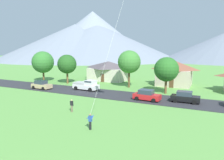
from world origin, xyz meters
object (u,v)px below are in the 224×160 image
(house_right_center, at_px, (174,73))
(watcher_person, at_px, (72,105))
(tree_left_of_center, at_px, (67,64))
(parked_car_red_west_end, at_px, (147,95))
(tree_right_of_center, at_px, (43,62))
(tree_near_right, at_px, (166,69))
(parked_car_black_east_end, at_px, (185,97))
(parked_car_tan_mid_west, at_px, (41,85))
(tree_center, at_px, (129,62))
(pickup_truck_white_west_side, at_px, (87,85))
(house_left_center, at_px, (108,70))

(house_right_center, bearing_deg, watcher_person, -107.97)
(tree_left_of_center, relative_size, parked_car_red_west_end, 1.58)
(tree_right_of_center, height_order, tree_near_right, tree_right_of_center)
(parked_car_black_east_end, bearing_deg, parked_car_tan_mid_west, -176.68)
(tree_center, bearing_deg, tree_near_right, -17.96)
(parked_car_red_west_end, xyz_separation_m, watcher_person, (-7.03, -10.04, 0.01))
(tree_left_of_center, distance_m, parked_car_black_east_end, 28.04)
(house_right_center, distance_m, pickup_truck_white_west_side, 19.79)
(tree_center, bearing_deg, house_left_center, 140.29)
(tree_left_of_center, distance_m, pickup_truck_white_west_side, 10.40)
(parked_car_black_east_end, bearing_deg, house_left_center, 144.20)
(tree_near_right, height_order, parked_car_red_west_end, tree_near_right)
(tree_left_of_center, height_order, tree_center, tree_center)
(parked_car_red_west_end, distance_m, pickup_truck_white_west_side, 13.29)
(house_left_center, bearing_deg, tree_right_of_center, -146.20)
(tree_left_of_center, xyz_separation_m, watcher_person, (14.45, -17.68, -3.65))
(house_right_center, bearing_deg, parked_car_black_east_end, -74.30)
(house_left_center, bearing_deg, tree_center, -39.71)
(house_right_center, height_order, parked_car_tan_mid_west, house_right_center)
(house_right_center, xyz_separation_m, parked_car_black_east_end, (4.14, -14.75, -1.96))
(house_left_center, relative_size, parked_car_red_west_end, 2.31)
(parked_car_red_west_end, distance_m, parked_car_black_east_end, 5.76)
(house_right_center, height_order, parked_car_black_east_end, house_right_center)
(parked_car_red_west_end, height_order, parked_car_black_east_end, same)
(house_right_center, height_order, tree_near_right, tree_near_right)
(parked_car_black_east_end, relative_size, pickup_truck_white_west_side, 0.80)
(house_right_center, bearing_deg, tree_center, -139.99)
(tree_left_of_center, bearing_deg, pickup_truck_white_west_side, -30.15)
(house_right_center, bearing_deg, parked_car_tan_mid_west, -145.00)
(tree_left_of_center, relative_size, parked_car_tan_mid_west, 1.58)
(house_left_center, distance_m, watcher_person, 27.57)
(tree_left_of_center, xyz_separation_m, tree_right_of_center, (-7.04, -0.37, 0.28))
(parked_car_red_west_end, xyz_separation_m, pickup_truck_white_west_side, (-13.00, 2.72, 0.19))
(tree_near_right, distance_m, watcher_person, 19.09)
(parked_car_red_west_end, bearing_deg, house_right_center, 84.86)
(tree_left_of_center, bearing_deg, watcher_person, -50.74)
(house_left_center, distance_m, parked_car_red_west_end, 22.25)
(tree_center, bearing_deg, watcher_person, -91.07)
(tree_right_of_center, distance_m, tree_near_right, 30.09)
(parked_car_red_west_end, bearing_deg, tree_center, 125.66)
(tree_center, height_order, parked_car_tan_mid_west, tree_center)
(tree_center, xyz_separation_m, tree_near_right, (8.24, -2.67, -0.95))
(parked_car_black_east_end, bearing_deg, house_right_center, 105.70)
(house_right_center, xyz_separation_m, tree_near_right, (0.11, -9.49, 1.60))
(house_left_center, bearing_deg, watcher_person, -73.00)
(tree_right_of_center, distance_m, parked_car_tan_mid_west, 10.76)
(house_left_center, relative_size, watcher_person, 5.90)
(parked_car_red_west_end, height_order, parked_car_tan_mid_west, same)
(tree_center, bearing_deg, house_right_center, 40.01)
(house_right_center, height_order, tree_center, tree_center)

